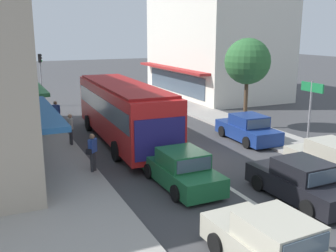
{
  "coord_description": "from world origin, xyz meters",
  "views": [
    {
      "loc": [
        -8.1,
        -15.71,
        5.89
      ],
      "look_at": [
        0.03,
        2.07,
        1.2
      ],
      "focal_mm": 42.0,
      "sensor_mm": 36.0,
      "label": 1
    }
  ],
  "objects_px": {
    "sedan_adjacent_lane_trail": "(301,182)",
    "sedan_queue_far_back": "(274,247)",
    "directional_road_sign": "(311,100)",
    "sedan_adjacent_lane_lead": "(182,170)",
    "parked_hatchback_kerb_front": "(329,160)",
    "traffic_light_downstreet": "(41,71)",
    "street_tree_right": "(248,62)",
    "pedestrian_far_walker": "(70,127)",
    "parked_sedan_kerb_second": "(248,129)",
    "pedestrian_browsing_midblock": "(56,112)",
    "city_bus": "(123,109)",
    "pedestrian_with_handbag_near": "(92,150)"
  },
  "relations": [
    {
      "from": "sedan_adjacent_lane_trail",
      "to": "sedan_queue_far_back",
      "type": "relative_size",
      "value": 0.99
    },
    {
      "from": "street_tree_right",
      "to": "pedestrian_with_handbag_near",
      "type": "distance_m",
      "value": 11.93
    },
    {
      "from": "traffic_light_downstreet",
      "to": "parked_hatchback_kerb_front",
      "type": "bearing_deg",
      "value": -68.21
    },
    {
      "from": "traffic_light_downstreet",
      "to": "street_tree_right",
      "type": "xyz_separation_m",
      "value": [
        10.52,
        -13.27,
        1.28
      ]
    },
    {
      "from": "parked_hatchback_kerb_front",
      "to": "pedestrian_far_walker",
      "type": "relative_size",
      "value": 2.3
    },
    {
      "from": "directional_road_sign",
      "to": "pedestrian_browsing_midblock",
      "type": "distance_m",
      "value": 14.8
    },
    {
      "from": "traffic_light_downstreet",
      "to": "pedestrian_far_walker",
      "type": "distance_m",
      "value": 13.09
    },
    {
      "from": "sedan_queue_far_back",
      "to": "parked_sedan_kerb_second",
      "type": "bearing_deg",
      "value": 57.22
    },
    {
      "from": "sedan_adjacent_lane_trail",
      "to": "pedestrian_far_walker",
      "type": "height_order",
      "value": "pedestrian_far_walker"
    },
    {
      "from": "sedan_adjacent_lane_trail",
      "to": "parked_sedan_kerb_second",
      "type": "relative_size",
      "value": 0.99
    },
    {
      "from": "parked_hatchback_kerb_front",
      "to": "sedan_queue_far_back",
      "type": "bearing_deg",
      "value": -145.72
    },
    {
      "from": "traffic_light_downstreet",
      "to": "pedestrian_browsing_midblock",
      "type": "relative_size",
      "value": 2.58
    },
    {
      "from": "sedan_adjacent_lane_trail",
      "to": "pedestrian_browsing_midblock",
      "type": "relative_size",
      "value": 2.6
    },
    {
      "from": "sedan_adjacent_lane_lead",
      "to": "parked_hatchback_kerb_front",
      "type": "relative_size",
      "value": 1.12
    },
    {
      "from": "parked_sedan_kerb_second",
      "to": "pedestrian_far_walker",
      "type": "xyz_separation_m",
      "value": [
        -9.15,
        2.84,
        0.4
      ]
    },
    {
      "from": "directional_road_sign",
      "to": "pedestrian_browsing_midblock",
      "type": "height_order",
      "value": "directional_road_sign"
    },
    {
      "from": "sedan_adjacent_lane_lead",
      "to": "pedestrian_far_walker",
      "type": "distance_m",
      "value": 7.79
    },
    {
      "from": "parked_sedan_kerb_second",
      "to": "pedestrian_browsing_midblock",
      "type": "height_order",
      "value": "pedestrian_browsing_midblock"
    },
    {
      "from": "sedan_adjacent_lane_lead",
      "to": "pedestrian_far_walker",
      "type": "relative_size",
      "value": 2.59
    },
    {
      "from": "sedan_queue_far_back",
      "to": "parked_hatchback_kerb_front",
      "type": "height_order",
      "value": "parked_hatchback_kerb_front"
    },
    {
      "from": "city_bus",
      "to": "sedan_queue_far_back",
      "type": "bearing_deg",
      "value": -91.56
    },
    {
      "from": "traffic_light_downstreet",
      "to": "parked_sedan_kerb_second",
      "type": "bearing_deg",
      "value": -60.62
    },
    {
      "from": "pedestrian_far_walker",
      "to": "street_tree_right",
      "type": "bearing_deg",
      "value": -1.59
    },
    {
      "from": "city_bus",
      "to": "traffic_light_downstreet",
      "type": "height_order",
      "value": "traffic_light_downstreet"
    },
    {
      "from": "traffic_light_downstreet",
      "to": "street_tree_right",
      "type": "distance_m",
      "value": 16.98
    },
    {
      "from": "parked_hatchback_kerb_front",
      "to": "parked_sedan_kerb_second",
      "type": "bearing_deg",
      "value": 88.15
    },
    {
      "from": "parked_hatchback_kerb_front",
      "to": "city_bus",
      "type": "bearing_deg",
      "value": 125.9
    },
    {
      "from": "sedan_adjacent_lane_lead",
      "to": "pedestrian_far_walker",
      "type": "bearing_deg",
      "value": 111.61
    },
    {
      "from": "street_tree_right",
      "to": "pedestrian_far_walker",
      "type": "distance_m",
      "value": 11.2
    },
    {
      "from": "sedan_adjacent_lane_trail",
      "to": "sedan_queue_far_back",
      "type": "xyz_separation_m",
      "value": [
        -3.75,
        -3.12,
        0.0
      ]
    },
    {
      "from": "traffic_light_downstreet",
      "to": "street_tree_right",
      "type": "relative_size",
      "value": 0.76
    },
    {
      "from": "traffic_light_downstreet",
      "to": "pedestrian_with_handbag_near",
      "type": "relative_size",
      "value": 2.58
    },
    {
      "from": "sedan_adjacent_lane_lead",
      "to": "parked_hatchback_kerb_front",
      "type": "xyz_separation_m",
      "value": [
        6.09,
        -1.59,
        0.05
      ]
    },
    {
      "from": "directional_road_sign",
      "to": "sedan_queue_far_back",
      "type": "bearing_deg",
      "value": -137.85
    },
    {
      "from": "city_bus",
      "to": "parked_hatchback_kerb_front",
      "type": "bearing_deg",
      "value": -54.1
    },
    {
      "from": "pedestrian_browsing_midblock",
      "to": "pedestrian_with_handbag_near",
      "type": "bearing_deg",
      "value": -89.34
    },
    {
      "from": "sedan_queue_far_back",
      "to": "pedestrian_far_walker",
      "type": "height_order",
      "value": "pedestrian_far_walker"
    },
    {
      "from": "sedan_adjacent_lane_trail",
      "to": "parked_hatchback_kerb_front",
      "type": "distance_m",
      "value": 3.06
    },
    {
      "from": "city_bus",
      "to": "pedestrian_far_walker",
      "type": "height_order",
      "value": "city_bus"
    },
    {
      "from": "parked_hatchback_kerb_front",
      "to": "traffic_light_downstreet",
      "type": "bearing_deg",
      "value": 111.79
    },
    {
      "from": "sedan_adjacent_lane_lead",
      "to": "parked_sedan_kerb_second",
      "type": "relative_size",
      "value": 0.99
    },
    {
      "from": "directional_road_sign",
      "to": "street_tree_right",
      "type": "relative_size",
      "value": 0.65
    },
    {
      "from": "parked_hatchback_kerb_front",
      "to": "pedestrian_far_walker",
      "type": "height_order",
      "value": "pedestrian_far_walker"
    },
    {
      "from": "traffic_light_downstreet",
      "to": "street_tree_right",
      "type": "height_order",
      "value": "street_tree_right"
    },
    {
      "from": "traffic_light_downstreet",
      "to": "pedestrian_with_handbag_near",
      "type": "height_order",
      "value": "traffic_light_downstreet"
    },
    {
      "from": "city_bus",
      "to": "directional_road_sign",
      "type": "xyz_separation_m",
      "value": [
        7.71,
        -5.66,
        0.8
      ]
    },
    {
      "from": "sedan_adjacent_lane_lead",
      "to": "pedestrian_browsing_midblock",
      "type": "xyz_separation_m",
      "value": [
        -2.93,
        11.5,
        0.4
      ]
    },
    {
      "from": "parked_sedan_kerb_second",
      "to": "street_tree_right",
      "type": "xyz_separation_m",
      "value": [
        1.62,
        2.54,
        3.48
      ]
    },
    {
      "from": "city_bus",
      "to": "pedestrian_with_handbag_near",
      "type": "distance_m",
      "value": 5.1
    },
    {
      "from": "pedestrian_with_handbag_near",
      "to": "pedestrian_far_walker",
      "type": "bearing_deg",
      "value": 90.48
    }
  ]
}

